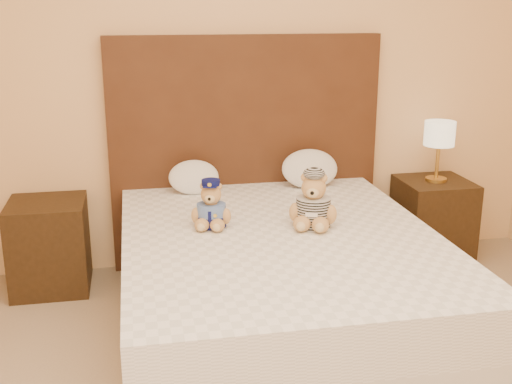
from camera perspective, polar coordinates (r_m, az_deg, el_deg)
bed at (r=3.40m, az=2.16°, el=-8.08°), size 1.60×2.00×0.55m
headboard at (r=4.19m, az=-0.93°, el=3.53°), size 1.75×0.08×1.50m
nightstand_left at (r=4.10m, az=-17.88°, el=-4.54°), size 0.45×0.45×0.55m
nightstand_right at (r=4.51m, az=15.42°, el=-2.39°), size 0.45×0.45×0.55m
lamp at (r=4.37m, az=15.99°, el=4.75°), size 0.20×0.20×0.40m
teddy_police at (r=3.36m, az=-4.01°, el=-1.05°), size 0.27×0.26×0.26m
teddy_prisoner at (r=3.37m, az=5.13°, el=-0.69°), size 0.34×0.33×0.30m
pillow_left at (r=3.99m, az=-5.56°, el=1.46°), size 0.31×0.20×0.22m
pillow_right at (r=4.12m, az=4.80°, el=2.24°), size 0.37×0.24×0.26m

